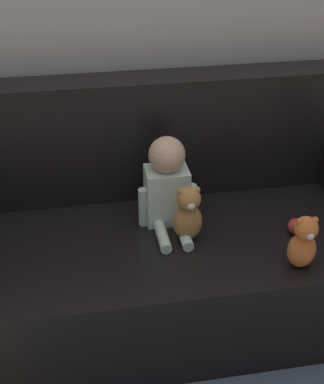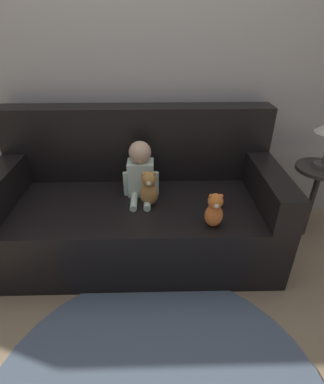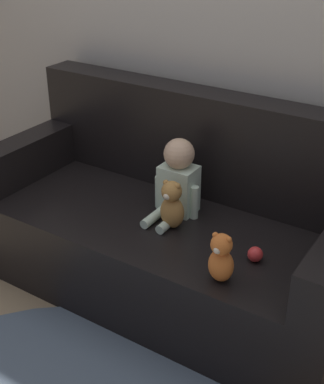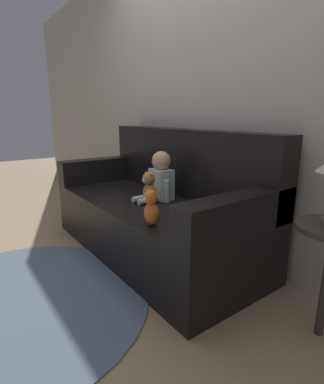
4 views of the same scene
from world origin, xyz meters
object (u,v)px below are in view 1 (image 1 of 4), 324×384
Objects in this scene: couch at (160,241)px; toy_ball at (296,226)px; person_baby at (167,186)px; teddy_bear_brown at (188,214)px; plush_toy_side at (303,243)px.

couch reaches higher than toy_ball.
couch is 0.27m from person_baby.
teddy_bear_brown is 0.44m from toy_ball.
person_baby is 0.53m from toy_ball.
toy_ball is (0.43, -0.04, -0.08)m from teddy_bear_brown.
plush_toy_side is 3.32× the size of toy_ball.
person_baby reaches higher than plush_toy_side.
teddy_bear_brown is 1.10× the size of plush_toy_side.
couch is at bearing 140.86° from plush_toy_side.
teddy_bear_brown is at bearing 174.99° from toy_ball.
plush_toy_side is at bearing -39.14° from couch.
couch reaches higher than teddy_bear_brown.
couch is 28.60× the size of toy_ball.
person_baby is 1.73× the size of plush_toy_side.
teddy_bear_brown is at bearing -57.69° from couch.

